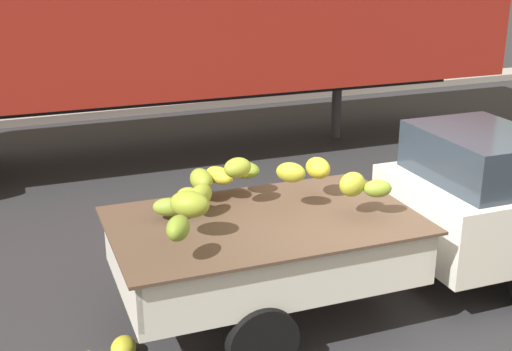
# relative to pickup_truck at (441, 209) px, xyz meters

# --- Properties ---
(ground) EXTENTS (220.00, 220.00, 0.00)m
(ground) POSITION_rel_pickup_truck_xyz_m (-0.69, -0.26, -0.89)
(ground) COLOR #28282B
(curb_strip) EXTENTS (80.00, 0.80, 0.16)m
(curb_strip) POSITION_rel_pickup_truck_xyz_m (-0.69, 9.01, -0.81)
(curb_strip) COLOR gray
(curb_strip) RESTS_ON ground
(pickup_truck) EXTENTS (5.15, 1.86, 1.70)m
(pickup_truck) POSITION_rel_pickup_truck_xyz_m (0.00, 0.00, 0.00)
(pickup_truck) COLOR silver
(pickup_truck) RESTS_ON ground
(semi_trailer) EXTENTS (12.05, 2.86, 3.95)m
(semi_trailer) POSITION_rel_pickup_truck_xyz_m (-1.58, 5.62, 1.66)
(semi_trailer) COLOR maroon
(semi_trailer) RESTS_ON ground
(fallen_banana_bunch_near_tailgate) EXTENTS (0.32, 0.36, 0.20)m
(fallen_banana_bunch_near_tailgate) POSITION_rel_pickup_truck_xyz_m (-3.43, -0.08, -0.79)
(fallen_banana_bunch_near_tailgate) COLOR gold
(fallen_banana_bunch_near_tailgate) RESTS_ON ground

